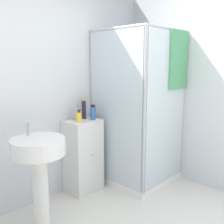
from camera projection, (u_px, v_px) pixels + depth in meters
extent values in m
cube|color=silver|center=(34.00, 93.00, 2.84)|extent=(6.40, 0.06, 2.50)
cube|color=white|center=(136.00, 175.00, 3.62)|extent=(0.88, 0.88, 0.09)
cylinder|color=#B2B2B7|center=(133.00, 102.00, 4.04)|extent=(0.04, 0.04, 1.97)
cylinder|color=#B2B2B7|center=(92.00, 108.00, 3.43)|extent=(0.04, 0.04, 1.97)
cylinder|color=#B2B2B7|center=(183.00, 108.00, 3.47)|extent=(0.04, 0.04, 1.97)
cylinder|color=#B2B2B7|center=(144.00, 117.00, 2.86)|extent=(0.04, 0.04, 1.97)
cylinder|color=#B2B2B7|center=(168.00, 28.00, 2.99)|extent=(0.85, 0.04, 0.04)
cylinder|color=#B2B2B7|center=(114.00, 34.00, 3.57)|extent=(0.85, 0.04, 0.04)
cylinder|color=#B2B2B7|center=(116.00, 28.00, 2.98)|extent=(0.04, 0.85, 0.04)
cylinder|color=#B2B2B7|center=(158.00, 34.00, 3.58)|extent=(0.04, 0.85, 0.04)
cube|color=silver|center=(166.00, 110.00, 3.15)|extent=(0.81, 0.01, 1.85)
cube|color=silver|center=(115.00, 110.00, 3.14)|extent=(0.01, 0.81, 1.85)
cylinder|color=#B7BABF|center=(127.00, 114.00, 3.88)|extent=(0.02, 0.02, 1.48)
cylinder|color=#B7BABF|center=(130.00, 62.00, 3.71)|extent=(0.07, 0.07, 0.04)
cube|color=#4C9966|center=(179.00, 60.00, 3.18)|extent=(0.39, 0.03, 0.70)
cube|color=silver|center=(83.00, 155.00, 3.22)|extent=(0.41, 0.32, 0.89)
sphere|color=gold|center=(92.00, 155.00, 3.10)|extent=(0.02, 0.02, 0.02)
cylinder|color=white|center=(41.00, 192.00, 2.45)|extent=(0.15, 0.15, 0.74)
cylinder|color=white|center=(38.00, 147.00, 2.37)|extent=(0.49, 0.49, 0.15)
cylinder|color=#B7BABF|center=(28.00, 128.00, 2.46)|extent=(0.02, 0.02, 0.13)
cube|color=#B7BABF|center=(29.00, 123.00, 2.42)|extent=(0.02, 0.07, 0.02)
cylinder|color=yellow|center=(79.00, 117.00, 3.05)|extent=(0.06, 0.06, 0.11)
cylinder|color=black|center=(79.00, 112.00, 3.04)|extent=(0.02, 0.02, 0.02)
cube|color=black|center=(80.00, 110.00, 3.03)|extent=(0.02, 0.03, 0.01)
cylinder|color=#281E33|center=(84.00, 110.00, 3.22)|extent=(0.05, 0.05, 0.22)
cylinder|color=gold|center=(84.00, 100.00, 3.20)|extent=(0.04, 0.04, 0.02)
cylinder|color=#2D66A3|center=(93.00, 113.00, 3.17)|extent=(0.07, 0.07, 0.16)
cylinder|color=black|center=(93.00, 106.00, 3.15)|extent=(0.06, 0.06, 0.02)
cylinder|color=#B299C6|center=(75.00, 115.00, 3.15)|extent=(0.04, 0.04, 0.12)
cylinder|color=silver|center=(75.00, 109.00, 3.14)|extent=(0.02, 0.02, 0.02)
cube|color=silver|center=(76.00, 108.00, 3.13)|extent=(0.01, 0.02, 0.01)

